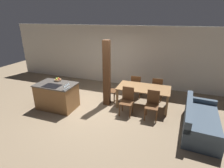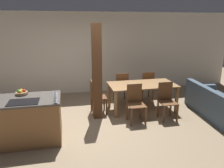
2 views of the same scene
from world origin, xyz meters
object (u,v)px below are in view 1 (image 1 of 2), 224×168
dining_chair_far_left (136,86)px  timber_post (107,74)px  wine_glass_middle (66,85)px  wine_glass_near (64,86)px  dining_chair_near_right (152,104)px  wine_glass_far (67,85)px  dining_table (144,90)px  dining_chair_near_left (127,101)px  fruit_bowl (58,80)px  couch (199,122)px  wine_glass_end (68,84)px  kitchen_island (57,96)px  dining_chair_far_right (157,89)px  dining_chair_head_end (109,89)px

dining_chair_far_left → timber_post: (-0.87, -0.97, 0.69)m
wine_glass_middle → dining_chair_far_left: bearing=48.8°
wine_glass_near → dining_chair_near_right: size_ratio=0.18×
wine_glass_near → dining_chair_far_left: bearing=49.9°
wine_glass_far → dining_table: (2.23, 1.31, -0.39)m
dining_chair_near_left → dining_chair_far_left: same height
fruit_bowl → couch: 4.76m
dining_chair_near_left → wine_glass_far: bearing=-161.2°
dining_table → dining_chair_far_left: size_ratio=1.98×
dining_table → wine_glass_end: bearing=-151.1°
couch → timber_post: 3.24m
kitchen_island → dining_chair_near_left: size_ratio=1.47×
wine_glass_middle → wine_glass_far: bearing=90.0°
kitchen_island → couch: (4.60, 0.24, -0.19)m
timber_post → wine_glass_far: bearing=-132.6°
kitchen_island → wine_glass_far: (0.60, -0.20, 0.58)m
wine_glass_end → wine_glass_near: bearing=-90.0°
kitchen_island → dining_chair_far_left: bearing=36.7°
dining_table → dining_chair_far_left: 0.82m
kitchen_island → dining_chair_near_left: dining_chair_near_left is taller
dining_chair_far_right → couch: (1.36, -1.57, -0.21)m
wine_glass_middle → timber_post: (0.95, 1.12, 0.14)m
wine_glass_near → wine_glass_end: 0.25m
couch → wine_glass_near: bearing=102.7°
wine_glass_far → dining_chair_far_right: size_ratio=0.18×
wine_glass_middle → dining_chair_near_left: wine_glass_middle is taller
timber_post → couch: bearing=-11.2°
fruit_bowl → dining_table: fruit_bowl is taller
dining_chair_near_left → dining_chair_far_right: (0.82, 1.38, 0.00)m
wine_glass_middle → wine_glass_end: (0.00, 0.16, 0.00)m
couch → timber_post: bearing=83.0°
kitchen_island → wine_glass_middle: size_ratio=8.29×
wine_glass_middle → dining_chair_head_end: size_ratio=0.18×
wine_glass_far → dining_chair_near_right: size_ratio=0.18×
wine_glass_near → couch: 4.12m
dining_table → couch: couch is taller
kitchen_island → dining_chair_far_right: size_ratio=1.47×
wine_glass_far → dining_chair_far_right: bearing=37.2°
fruit_bowl → wine_glass_middle: bearing=-38.6°
wine_glass_end → dining_chair_far_left: (1.82, 1.92, -0.55)m
wine_glass_end → couch: wine_glass_end is taller
kitchen_island → dining_chair_far_right: (3.24, 1.80, 0.03)m
dining_chair_near_left → couch: size_ratio=0.43×
kitchen_island → fruit_bowl: 0.58m
fruit_bowl → dining_chair_near_right: 3.38m
dining_chair_head_end → dining_chair_far_right: bearing=-67.7°
wine_glass_end → dining_chair_near_left: size_ratio=0.18×
wine_glass_middle → wine_glass_far: 0.08m
kitchen_island → dining_chair_far_right: bearing=29.1°
kitchen_island → couch: size_ratio=0.64×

